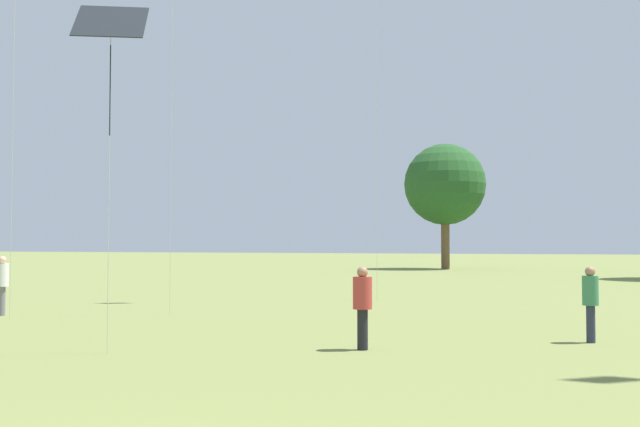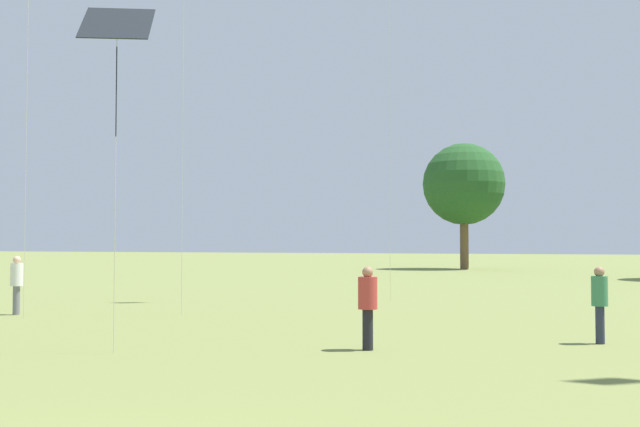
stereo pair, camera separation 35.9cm
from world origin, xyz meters
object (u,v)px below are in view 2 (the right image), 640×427
object	(u,v)px
person_standing_1	(17,280)
distant_tree_1	(464,184)
person_standing_0	(368,301)
kite_4	(117,28)
person_standing_2	(600,298)

from	to	relation	value
person_standing_1	distant_tree_1	distance (m)	45.97
person_standing_0	kite_4	world-z (taller)	kite_4
person_standing_2	person_standing_0	bearing A→B (deg)	-80.69
person_standing_0	person_standing_2	world-z (taller)	person_standing_0
person_standing_2	kite_4	xyz separation A→B (m)	(-9.06, -4.98, 5.58)
kite_4	person_standing_2	bearing A→B (deg)	47.61
person_standing_0	person_standing_1	distance (m)	12.79
person_standing_0	kite_4	xyz separation A→B (m)	(-4.62, -2.23, 5.57)
kite_4	person_standing_0	bearing A→B (deg)	44.58
person_standing_0	person_standing_1	xyz separation A→B (m)	(-12.35, 3.31, 0.06)
kite_4	distant_tree_1	distance (m)	50.83
kite_4	distant_tree_1	size ratio (longest dim) A/B	0.67
kite_4	person_standing_1	bearing A→B (deg)	163.19
person_standing_0	kite_4	distance (m)	7.57
person_standing_1	kite_4	distance (m)	10.99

